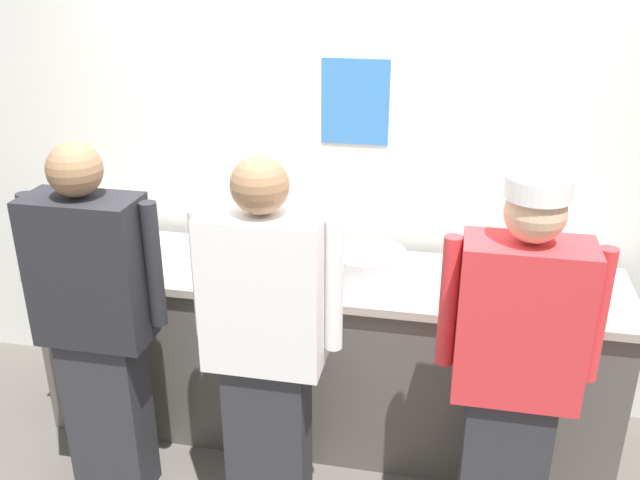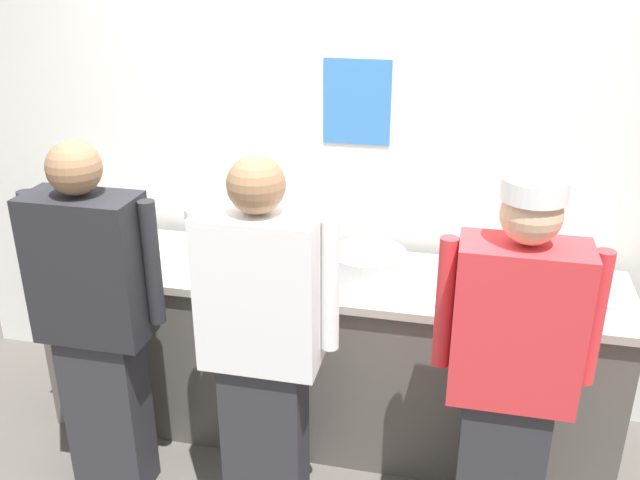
% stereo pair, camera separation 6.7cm
% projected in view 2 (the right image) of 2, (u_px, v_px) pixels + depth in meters
% --- Properties ---
extents(ground_plane, '(9.00, 9.00, 0.00)m').
position_uv_depth(ground_plane, '(309.00, 469.00, 3.37)').
color(ground_plane, '#514C47').
extents(wall_back, '(4.49, 0.11, 2.89)m').
position_uv_depth(wall_back, '(344.00, 141.00, 3.53)').
color(wall_back, silver).
rests_on(wall_back, ground).
extents(prep_counter, '(2.86, 0.65, 0.91)m').
position_uv_depth(prep_counter, '(324.00, 352.00, 3.50)').
color(prep_counter, '#56514C').
rests_on(prep_counter, ground).
extents(chef_near_left, '(0.61, 0.24, 1.67)m').
position_uv_depth(chef_near_left, '(96.00, 319.00, 2.95)').
color(chef_near_left, '#2D2D33').
rests_on(chef_near_left, ground).
extents(chef_center, '(0.61, 0.24, 1.67)m').
position_uv_depth(chef_center, '(262.00, 345.00, 2.76)').
color(chef_center, '#2D2D33').
rests_on(chef_center, ground).
extents(chef_far_right, '(0.60, 0.24, 1.65)m').
position_uv_depth(chef_far_right, '(511.00, 374.00, 2.58)').
color(chef_far_right, '#2D2D33').
rests_on(chef_far_right, ground).
extents(plate_stack_front, '(0.19, 0.19, 0.08)m').
position_uv_depth(plate_stack_front, '(299.00, 256.00, 3.39)').
color(plate_stack_front, white).
rests_on(plate_stack_front, prep_counter).
extents(mixing_bowl_steel, '(0.36, 0.36, 0.12)m').
position_uv_depth(mixing_bowl_steel, '(368.00, 263.00, 3.27)').
color(mixing_bowl_steel, '#B7BABF').
rests_on(mixing_bowl_steel, prep_counter).
extents(sheet_tray, '(0.45, 0.38, 0.02)m').
position_uv_depth(sheet_tray, '(558.00, 291.00, 3.11)').
color(sheet_tray, '#B7BABF').
rests_on(sheet_tray, prep_counter).
extents(squeeze_bottle_primary, '(0.05, 0.05, 0.19)m').
position_uv_depth(squeeze_bottle_primary, '(230.00, 241.00, 3.44)').
color(squeeze_bottle_primary, red).
rests_on(squeeze_bottle_primary, prep_counter).
extents(squeeze_bottle_secondary, '(0.06, 0.06, 0.20)m').
position_uv_depth(squeeze_bottle_secondary, '(459.00, 269.00, 3.14)').
color(squeeze_bottle_secondary, '#E5E066').
rests_on(squeeze_bottle_secondary, prep_counter).
extents(squeeze_bottle_spare, '(0.06, 0.06, 0.21)m').
position_uv_depth(squeeze_bottle_spare, '(216.00, 251.00, 3.31)').
color(squeeze_bottle_spare, orange).
rests_on(squeeze_bottle_spare, prep_counter).
extents(ramekin_red_sauce, '(0.10, 0.10, 0.04)m').
position_uv_depth(ramekin_red_sauce, '(103.00, 243.00, 3.59)').
color(ramekin_red_sauce, white).
rests_on(ramekin_red_sauce, prep_counter).
extents(ramekin_orange_sauce, '(0.11, 0.11, 0.05)m').
position_uv_depth(ramekin_orange_sauce, '(268.00, 275.00, 3.23)').
color(ramekin_orange_sauce, white).
rests_on(ramekin_orange_sauce, prep_counter).
extents(deli_cup, '(0.09, 0.09, 0.10)m').
position_uv_depth(deli_cup, '(493.00, 262.00, 3.31)').
color(deli_cup, white).
rests_on(deli_cup, prep_counter).
extents(chefs_knife, '(0.28, 0.03, 0.02)m').
position_uv_depth(chefs_knife, '(151.00, 250.00, 3.55)').
color(chefs_knife, '#B7BABF').
rests_on(chefs_knife, prep_counter).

